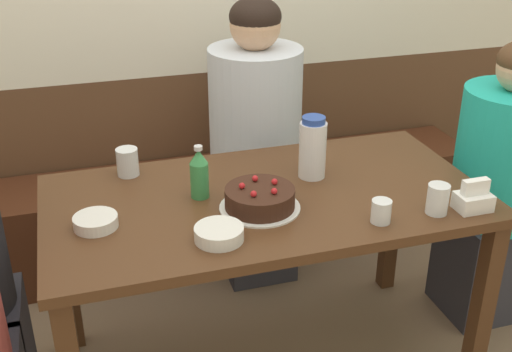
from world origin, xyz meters
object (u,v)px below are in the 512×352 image
object	(u,v)px
birthday_cake	(260,199)
soju_bottle	(199,173)
bowl_rice_small	(219,234)
bench_seat	(212,211)
bowl_soup_white	(96,222)
glass_tumbler_short	(128,162)
glass_water_tall	(438,199)
person_grey_tee	(255,143)
glass_shot_small	(381,211)
napkin_holder	(473,199)
water_pitcher	(313,148)
person_pale_blue_shirt	(500,188)

from	to	relation	value
birthday_cake	soju_bottle	bearing A→B (deg)	140.61
soju_bottle	bowl_rice_small	size ratio (longest dim) A/B	1.25
bench_seat	bowl_soup_white	world-z (taller)	bowl_soup_white
bowl_rice_small	glass_tumbler_short	distance (m)	0.56
glass_water_tall	glass_tumbler_short	size ratio (longest dim) A/B	0.98
glass_water_tall	person_grey_tee	xyz separation A→B (m)	(-0.32, 0.91, -0.14)
glass_tumbler_short	glass_shot_small	distance (m)	0.90
napkin_holder	glass_tumbler_short	world-z (taller)	napkin_holder
bench_seat	person_grey_tee	world-z (taller)	person_grey_tee
water_pitcher	glass_water_tall	bearing A→B (deg)	-52.46
water_pitcher	person_pale_blue_shirt	xyz separation A→B (m)	(0.79, -0.03, -0.26)
napkin_holder	person_pale_blue_shirt	xyz separation A→B (m)	(0.39, 0.35, -0.19)
person_grey_tee	person_pale_blue_shirt	bearing A→B (deg)	55.30
bowl_rice_small	bench_seat	bearing A→B (deg)	78.47
soju_bottle	napkin_holder	world-z (taller)	soju_bottle
glass_shot_small	person_grey_tee	xyz separation A→B (m)	(-0.12, 0.91, -0.13)
water_pitcher	bowl_soup_white	size ratio (longest dim) A/B	1.65
bench_seat	soju_bottle	size ratio (longest dim) A/B	14.12
glass_shot_small	person_grey_tee	distance (m)	0.92
glass_water_tall	glass_shot_small	size ratio (longest dim) A/B	1.33
glass_tumbler_short	soju_bottle	bearing A→B (deg)	-48.84
bench_seat	glass_tumbler_short	xyz separation A→B (m)	(-0.42, -0.54, 0.55)
glass_tumbler_short	person_grey_tee	world-z (taller)	person_grey_tee
water_pitcher	glass_water_tall	size ratio (longest dim) A/B	2.28
napkin_holder	person_grey_tee	size ratio (longest dim) A/B	0.09
bowl_rice_small	person_grey_tee	bearing A→B (deg)	66.59
bench_seat	glass_tumbler_short	world-z (taller)	glass_tumbler_short
soju_bottle	person_pale_blue_shirt	distance (m)	1.22
birthday_cake	glass_shot_small	distance (m)	0.38
bench_seat	glass_shot_small	bearing A→B (deg)	-75.59
glass_water_tall	person_pale_blue_shirt	xyz separation A→B (m)	(0.51, 0.34, -0.20)
glass_water_tall	person_grey_tee	distance (m)	0.97
bowl_rice_small	person_grey_tee	xyz separation A→B (m)	(0.37, 0.86, -0.11)
water_pitcher	birthday_cake	bearing A→B (deg)	-144.90
person_pale_blue_shirt	glass_shot_small	bearing A→B (deg)	25.53
birthday_cake	glass_water_tall	bearing A→B (deg)	-19.99
bowl_soup_white	glass_water_tall	xyz separation A→B (m)	(1.03, -0.22, 0.03)
bowl_rice_small	glass_tumbler_short	size ratio (longest dim) A/B	1.48
bowl_soup_white	bowl_rice_small	bearing A→B (deg)	-28.01
bench_seat	glass_shot_small	distance (m)	1.26
glass_shot_small	glass_tumbler_short	bearing A→B (deg)	141.25
soju_bottle	glass_water_tall	world-z (taller)	soju_bottle
bowl_soup_white	birthday_cake	bearing A→B (deg)	-3.70
glass_tumbler_short	glass_shot_small	world-z (taller)	glass_tumbler_short
birthday_cake	person_pale_blue_shirt	xyz separation A→B (m)	(1.03, 0.15, -0.19)
soju_bottle	napkin_holder	distance (m)	0.88
birthday_cake	person_pale_blue_shirt	size ratio (longest dim) A/B	0.23
soju_bottle	glass_shot_small	world-z (taller)	soju_bottle
bench_seat	birthday_cake	xyz separation A→B (m)	(-0.05, -0.91, 0.54)
bowl_soup_white	glass_water_tall	distance (m)	1.05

